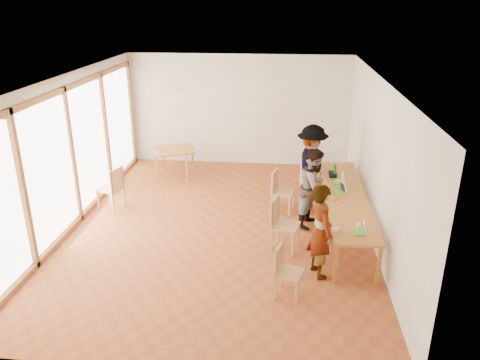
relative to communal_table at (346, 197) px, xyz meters
name	(u,v)px	position (x,y,z in m)	size (l,w,h in m)	color
ground	(219,226)	(-2.50, -0.12, -0.70)	(8.00, 8.00, 0.00)	brown
wall_back	(239,110)	(-2.50, 3.88, 0.80)	(6.00, 0.10, 3.00)	silver
wall_front	(169,268)	(-2.50, -4.12, 0.80)	(6.00, 0.10, 3.00)	silver
wall_right	(377,162)	(0.50, -0.12, 0.80)	(0.10, 8.00, 3.00)	silver
window_wall	(71,152)	(-5.46, -0.12, 0.80)	(0.10, 8.00, 3.00)	white
ceiling	(217,77)	(-2.50, -0.12, 2.32)	(6.00, 8.00, 0.04)	white
communal_table	(346,197)	(0.00, 0.00, 0.00)	(0.80, 4.00, 0.75)	#B96D29
side_table	(174,152)	(-4.04, 2.61, -0.03)	(0.90, 0.90, 0.75)	#B96D29
chair_near	(284,265)	(-1.18, -2.33, -0.19)	(0.49, 0.49, 0.45)	tan
chair_mid	(280,218)	(-1.27, -0.88, -0.08)	(0.58, 0.58, 0.54)	tan
chair_far	(279,186)	(-1.32, 0.75, -0.13)	(0.53, 0.53, 0.50)	tan
chair_empty	(307,179)	(-0.70, 1.27, -0.13)	(0.52, 0.52, 0.49)	tan
chair_spare	(113,184)	(-4.90, 0.50, -0.11)	(0.57, 0.57, 0.52)	tan
person_near	(320,231)	(-0.60, -1.70, 0.11)	(0.59, 0.39, 1.63)	gray
person_mid	(314,188)	(-0.61, 0.17, 0.11)	(0.79, 0.62, 1.63)	gray
person_far	(311,165)	(-0.62, 1.25, 0.21)	(1.18, 0.68, 1.82)	gray
laptop_near	(362,230)	(0.08, -1.58, 0.10)	(0.22, 0.25, 0.20)	#54D03E
laptop_mid	(341,189)	(-0.08, 0.16, 0.11)	(0.30, 0.31, 0.22)	#54D03E
laptop_far	(340,180)	(-0.04, 0.65, 0.11)	(0.28, 0.31, 0.23)	#54D03E
yellow_mug	(334,198)	(-0.25, -0.25, 0.09)	(0.11, 0.11, 0.09)	gold
green_bottle	(335,171)	(-0.13, 0.99, 0.19)	(0.07, 0.07, 0.28)	#126F21
clear_glass	(359,226)	(0.05, -1.43, 0.09)	(0.07, 0.07, 0.09)	silver
condiment_cup	(336,230)	(-0.33, -1.57, 0.08)	(0.08, 0.08, 0.06)	white
pink_phone	(343,202)	(-0.09, -0.34, 0.05)	(0.05, 0.10, 0.01)	#CC4270
black_pouch	(333,174)	(-0.17, 1.03, 0.09)	(0.16, 0.26, 0.09)	black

